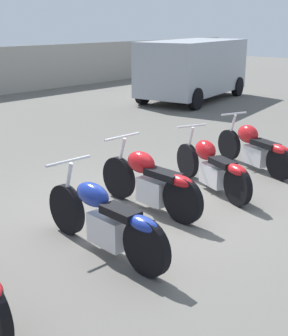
{
  "coord_description": "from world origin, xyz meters",
  "views": [
    {
      "loc": [
        -4.89,
        -4.35,
        2.7
      ],
      "look_at": [
        0.0,
        -0.04,
        0.65
      ],
      "focal_mm": 50.0,
      "sensor_mm": 36.0,
      "label": 1
    }
  ],
  "objects_px": {
    "motorcycle_slot_1": "(105,220)",
    "motorcycle_slot_3": "(212,167)",
    "motorcycle_slot_4": "(254,147)",
    "parked_van": "(193,67)",
    "motorcycle_slot_2": "(150,181)"
  },
  "relations": [
    {
      "from": "motorcycle_slot_1",
      "to": "motorcycle_slot_4",
      "type": "xyz_separation_m",
      "value": [
        4.23,
        0.33,
        -0.01
      ]
    },
    {
      "from": "parked_van",
      "to": "motorcycle_slot_1",
      "type": "bearing_deg",
      "value": -68.03
    },
    {
      "from": "motorcycle_slot_2",
      "to": "motorcycle_slot_4",
      "type": "bearing_deg",
      "value": 1.63
    },
    {
      "from": "motorcycle_slot_3",
      "to": "motorcycle_slot_4",
      "type": "bearing_deg",
      "value": 25.69
    },
    {
      "from": "motorcycle_slot_1",
      "to": "motorcycle_slot_3",
      "type": "bearing_deg",
      "value": 10.46
    },
    {
      "from": "motorcycle_slot_1",
      "to": "parked_van",
      "type": "height_order",
      "value": "parked_van"
    },
    {
      "from": "motorcycle_slot_1",
      "to": "motorcycle_slot_2",
      "type": "distance_m",
      "value": 1.47
    },
    {
      "from": "motorcycle_slot_1",
      "to": "motorcycle_slot_2",
      "type": "bearing_deg",
      "value": 23.9
    },
    {
      "from": "motorcycle_slot_3",
      "to": "parked_van",
      "type": "distance_m",
      "value": 9.51
    },
    {
      "from": "motorcycle_slot_2",
      "to": "parked_van",
      "type": "xyz_separation_m",
      "value": [
        8.82,
        5.58,
        0.7
      ]
    },
    {
      "from": "motorcycle_slot_2",
      "to": "parked_van",
      "type": "distance_m",
      "value": 10.46
    },
    {
      "from": "motorcycle_slot_4",
      "to": "parked_van",
      "type": "bearing_deg",
      "value": 64.64
    },
    {
      "from": "motorcycle_slot_2",
      "to": "motorcycle_slot_4",
      "type": "height_order",
      "value": "motorcycle_slot_2"
    },
    {
      "from": "motorcycle_slot_2",
      "to": "parked_van",
      "type": "height_order",
      "value": "parked_van"
    },
    {
      "from": "motorcycle_slot_1",
      "to": "motorcycle_slot_3",
      "type": "height_order",
      "value": "motorcycle_slot_1"
    }
  ]
}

